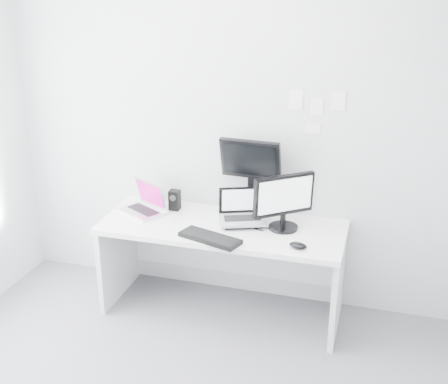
{
  "coord_description": "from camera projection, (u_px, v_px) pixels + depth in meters",
  "views": [
    {
      "loc": [
        1.11,
        -2.51,
        2.5
      ],
      "look_at": [
        0.02,
        1.23,
        1.0
      ],
      "focal_mm": 46.77,
      "sensor_mm": 36.0,
      "label": 1
    }
  ],
  "objects": [
    {
      "name": "wall_note_0",
      "position": [
        296.0,
        100.0,
        4.16
      ],
      "size": [
        0.1,
        0.0,
        0.14
      ],
      "primitive_type": "cube",
      "color": "white",
      "rests_on": "back_wall"
    },
    {
      "name": "mouse",
      "position": [
        298.0,
        245.0,
        3.93
      ],
      "size": [
        0.14,
        0.1,
        0.04
      ],
      "primitive_type": "ellipsoid",
      "rotation": [
        0.0,
        0.0,
        -0.2
      ],
      "color": "black",
      "rests_on": "desk"
    },
    {
      "name": "wall_note_3",
      "position": [
        313.0,
        128.0,
        4.2
      ],
      "size": [
        0.11,
        0.0,
        0.08
      ],
      "primitive_type": "cube",
      "color": "white",
      "rests_on": "back_wall"
    },
    {
      "name": "keyboard",
      "position": [
        210.0,
        238.0,
        4.05
      ],
      "size": [
        0.47,
        0.29,
        0.03
      ],
      "primitive_type": "cube",
      "rotation": [
        0.0,
        0.0,
        -0.31
      ],
      "color": "black",
      "rests_on": "desk"
    },
    {
      "name": "macbook",
      "position": [
        141.0,
        198.0,
        4.46
      ],
      "size": [
        0.42,
        0.39,
        0.25
      ],
      "primitive_type": "cube",
      "rotation": [
        0.0,
        0.0,
        -0.52
      ],
      "color": "silver",
      "rests_on": "desk"
    },
    {
      "name": "rear_monitor",
      "position": [
        251.0,
        176.0,
        4.37
      ],
      "size": [
        0.47,
        0.19,
        0.62
      ],
      "primitive_type": "cube",
      "rotation": [
        0.0,
        0.0,
        -0.07
      ],
      "color": "black",
      "rests_on": "desk"
    },
    {
      "name": "dell_laptop",
      "position": [
        243.0,
        208.0,
        4.25
      ],
      "size": [
        0.4,
        0.36,
        0.27
      ],
      "primitive_type": "cube",
      "rotation": [
        0.0,
        0.0,
        0.38
      ],
      "color": "#A0A2A7",
      "rests_on": "desk"
    },
    {
      "name": "back_wall",
      "position": [
        235.0,
        131.0,
        4.38
      ],
      "size": [
        3.6,
        0.0,
        3.6
      ],
      "primitive_type": "plane",
      "rotation": [
        1.57,
        0.0,
        0.0
      ],
      "color": "silver",
      "rests_on": "ground"
    },
    {
      "name": "wall_note_2",
      "position": [
        338.0,
        101.0,
        4.08
      ],
      "size": [
        0.1,
        0.0,
        0.14
      ],
      "primitive_type": "cube",
      "color": "white",
      "rests_on": "back_wall"
    },
    {
      "name": "desk",
      "position": [
        222.0,
        269.0,
        4.42
      ],
      "size": [
        1.8,
        0.7,
        0.73
      ],
      "primitive_type": "cube",
      "color": "white",
      "rests_on": "ground"
    },
    {
      "name": "speaker",
      "position": [
        175.0,
        200.0,
        4.54
      ],
      "size": [
        0.1,
        0.1,
        0.16
      ],
      "primitive_type": "cube",
      "rotation": [
        0.0,
        0.0,
        -0.33
      ],
      "color": "black",
      "rests_on": "desk"
    },
    {
      "name": "samsung_monitor",
      "position": [
        284.0,
        201.0,
        4.15
      ],
      "size": [
        0.49,
        0.46,
        0.43
      ],
      "primitive_type": "cube",
      "rotation": [
        0.0,
        0.0,
        0.68
      ],
      "color": "black",
      "rests_on": "desk"
    },
    {
      "name": "wall_note_1",
      "position": [
        317.0,
        106.0,
        4.14
      ],
      "size": [
        0.09,
        0.0,
        0.13
      ],
      "primitive_type": "cube",
      "color": "white",
      "rests_on": "back_wall"
    }
  ]
}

